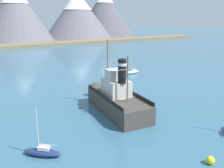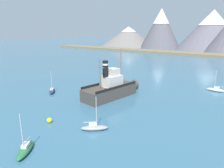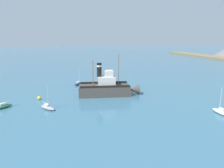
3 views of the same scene
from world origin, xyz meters
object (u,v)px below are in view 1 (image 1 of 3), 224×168
at_px(old_tugboat, 116,99).
at_px(sailboat_white, 133,72).
at_px(sailboat_navy, 42,152).
at_px(mooring_buoy, 210,160).

relative_size(old_tugboat, sailboat_white, 3.00).
bearing_deg(old_tugboat, sailboat_white, 46.11).
distance_m(sailboat_navy, sailboat_white, 37.18).
distance_m(old_tugboat, mooring_buoy, 15.55).
bearing_deg(sailboat_navy, sailboat_white, 38.37).
bearing_deg(old_tugboat, mooring_buoy, -90.33).
relative_size(sailboat_navy, mooring_buoy, 6.21).
relative_size(old_tugboat, mooring_buoy, 18.66).
relative_size(sailboat_navy, sailboat_white, 1.00).
relative_size(old_tugboat, sailboat_navy, 3.00).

